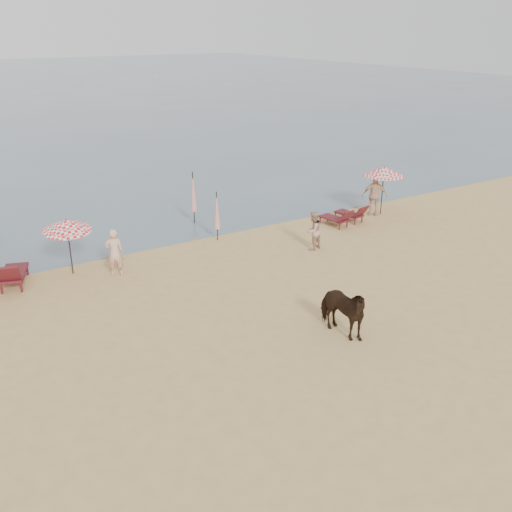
{
  "coord_description": "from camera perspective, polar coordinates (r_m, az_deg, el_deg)",
  "views": [
    {
      "loc": [
        -8.95,
        -9.59,
        8.08
      ],
      "look_at": [
        0.0,
        5.0,
        1.1
      ],
      "focal_mm": 40.0,
      "sensor_mm": 36.0,
      "label": 1
    }
  ],
  "objects": [
    {
      "name": "lounger_cluster_right",
      "position": [
        25.03,
        8.89,
        4.03
      ],
      "size": [
        1.8,
        1.75,
        0.57
      ],
      "rotation": [
        0.0,
        0.0,
        0.16
      ],
      "color": "maroon",
      "rests_on": "ground"
    },
    {
      "name": "ground",
      "position": [
        15.41,
        9.91,
        -9.82
      ],
      "size": [
        120.0,
        120.0,
        0.0
      ],
      "primitive_type": "plane",
      "color": "tan",
      "rests_on": "ground"
    },
    {
      "name": "beachgoer_right_b",
      "position": [
        26.27,
        11.79,
        5.95
      ],
      "size": [
        1.16,
        1.03,
        1.88
      ],
      "primitive_type": "imported",
      "rotation": [
        0.0,
        0.0,
        2.5
      ],
      "color": "#DBAE89",
      "rests_on": "ground"
    },
    {
      "name": "umbrella_closed_left",
      "position": [
        22.64,
        -3.93,
        4.55
      ],
      "size": [
        0.25,
        0.25,
        2.02
      ],
      "rotation": [
        0.0,
        0.0,
        -0.12
      ],
      "color": "black",
      "rests_on": "ground"
    },
    {
      "name": "beachgoer_right_a",
      "position": [
        21.89,
        5.73,
        2.54
      ],
      "size": [
        0.87,
        0.76,
        1.52
      ],
      "primitive_type": "imported",
      "rotation": [
        0.0,
        0.0,
        3.43
      ],
      "color": "tan",
      "rests_on": "ground"
    },
    {
      "name": "beachgoer_left",
      "position": [
        20.07,
        -13.97,
        0.36
      ],
      "size": [
        0.71,
        0.57,
        1.69
      ],
      "primitive_type": "imported",
      "rotation": [
        0.0,
        0.0,
        2.83
      ],
      "color": "#DEA68B",
      "rests_on": "ground"
    },
    {
      "name": "cow",
      "position": [
        15.92,
        8.53,
        -5.41
      ],
      "size": [
        1.09,
        1.93,
        1.54
      ],
      "primitive_type": "imported",
      "rotation": [
        0.0,
        0.0,
        0.15
      ],
      "color": "black",
      "rests_on": "ground"
    },
    {
      "name": "umbrella_open_right",
      "position": [
        26.32,
        12.68,
        8.27
      ],
      "size": [
        1.81,
        1.81,
        2.21
      ],
      "rotation": [
        0.0,
        0.0,
        -0.09
      ],
      "color": "black",
      "rests_on": "ground"
    },
    {
      "name": "umbrella_open_left_b",
      "position": [
        20.29,
        -18.4,
        2.95
      ],
      "size": [
        1.62,
        1.65,
        2.06
      ],
      "rotation": [
        0.0,
        0.0,
        0.35
      ],
      "color": "black",
      "rests_on": "ground"
    },
    {
      "name": "umbrella_closed_right",
      "position": [
        24.66,
        -6.3,
        6.36
      ],
      "size": [
        0.28,
        0.28,
        2.29
      ],
      "rotation": [
        0.0,
        0.0,
        0.01
      ],
      "color": "black",
      "rests_on": "ground"
    }
  ]
}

